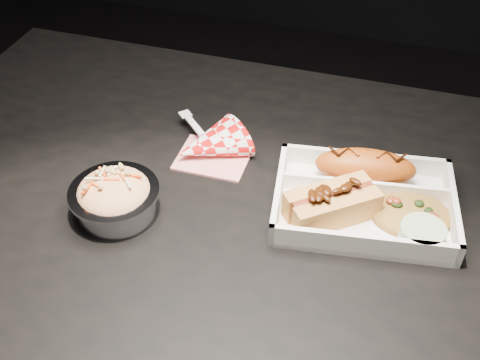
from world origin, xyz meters
name	(u,v)px	position (x,y,z in m)	size (l,w,h in m)	color
dining_table	(251,254)	(0.00, 0.00, 0.66)	(1.20, 0.80, 0.75)	black
food_tray	(363,204)	(0.15, 0.05, 0.76)	(0.27, 0.21, 0.04)	white
fried_pastry	(365,167)	(0.14, 0.11, 0.78)	(0.15, 0.06, 0.05)	#B24C11
hotdog	(332,202)	(0.11, 0.02, 0.78)	(0.13, 0.12, 0.06)	#D39148
fried_rice_mound	(412,208)	(0.22, 0.05, 0.77)	(0.11, 0.09, 0.03)	olive
cupcake_liner	(422,236)	(0.23, 0.00, 0.77)	(0.06, 0.06, 0.03)	#A3BA8D
foil_coleslaw_cup	(115,196)	(-0.18, -0.06, 0.78)	(0.13, 0.13, 0.07)	silver
napkin_fork	(209,145)	(-0.10, 0.11, 0.77)	(0.15, 0.15, 0.10)	red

